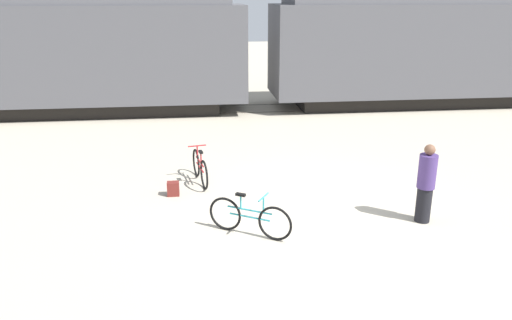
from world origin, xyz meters
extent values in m
plane|color=#B2A893|center=(0.00, 0.00, 0.00)|extent=(80.00, 80.00, 0.00)
cube|color=black|center=(-7.47, 10.34, 0.28)|extent=(11.56, 2.39, 0.55)
cube|color=#4C4C51|center=(-7.47, 10.34, 2.34)|extent=(13.76, 3.18, 3.59)
cylinder|color=#4C4C51|center=(-7.47, 10.34, 4.14)|extent=(12.66, 3.02, 3.02)
cube|color=black|center=(7.47, 10.34, 0.28)|extent=(11.56, 2.39, 0.55)
cube|color=#4C4C51|center=(7.47, 10.34, 2.34)|extent=(13.76, 3.18, 3.59)
cylinder|color=#4C4C51|center=(7.47, 10.34, 4.14)|extent=(12.66, 3.02, 3.02)
cube|color=#4C4238|center=(0.00, 9.63, 0.01)|extent=(70.55, 0.07, 0.01)
cube|color=#4C4238|center=(0.00, 11.06, 0.01)|extent=(70.55, 0.07, 0.01)
torus|color=black|center=(-1.12, -1.22, 0.35)|extent=(0.63, 0.41, 0.71)
torus|color=black|center=(-2.04, -0.66, 0.35)|extent=(0.63, 0.41, 0.71)
cylinder|color=teal|center=(-1.58, -0.94, 0.53)|extent=(0.83, 0.52, 0.04)
cylinder|color=teal|center=(-1.58, -0.94, 0.39)|extent=(0.76, 0.48, 0.04)
cylinder|color=teal|center=(-1.74, -0.84, 0.68)|extent=(0.04, 0.04, 0.30)
cube|color=black|center=(-1.74, -0.84, 0.83)|extent=(0.21, 0.17, 0.05)
cylinder|color=teal|center=(-1.33, -1.09, 0.70)|extent=(0.04, 0.04, 0.33)
cylinder|color=teal|center=(-1.33, -1.09, 0.86)|extent=(0.27, 0.41, 0.03)
torus|color=black|center=(-2.61, 2.57, 0.36)|extent=(0.19, 0.72, 0.73)
torus|color=black|center=(-2.42, 1.63, 0.36)|extent=(0.19, 0.72, 0.73)
cylinder|color=#A31E23|center=(-2.51, 2.10, 0.55)|extent=(0.20, 0.83, 0.04)
cylinder|color=#A31E23|center=(-2.51, 2.10, 0.40)|extent=(0.19, 0.76, 0.04)
cylinder|color=#A31E23|center=(-2.48, 1.93, 0.70)|extent=(0.04, 0.04, 0.30)
cube|color=black|center=(-2.48, 1.93, 0.85)|extent=(0.12, 0.21, 0.05)
cylinder|color=#A31E23|center=(-2.56, 2.36, 0.72)|extent=(0.04, 0.04, 0.34)
cylinder|color=#A31E23|center=(-2.56, 2.36, 0.89)|extent=(0.46, 0.12, 0.03)
cylinder|color=black|center=(2.09, -0.73, 0.38)|extent=(0.31, 0.31, 0.75)
cylinder|color=#473370|center=(2.09, -0.73, 1.11)|extent=(0.37, 0.37, 0.71)
sphere|color=brown|center=(2.09, -0.73, 1.57)|extent=(0.22, 0.22, 0.22)
cube|color=maroon|center=(-3.16, 1.29, 0.17)|extent=(0.28, 0.20, 0.34)
camera|label=1|loc=(-2.50, -9.80, 4.56)|focal=35.00mm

